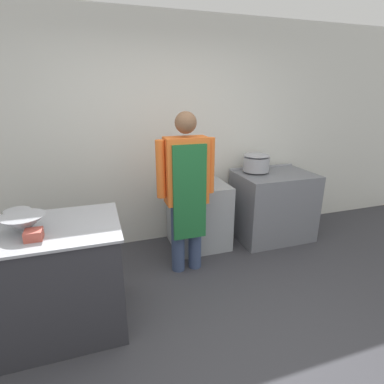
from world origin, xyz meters
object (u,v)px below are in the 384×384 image
Objects in this scene: stove at (273,205)px; person_cook at (186,186)px; fridge_unit at (199,215)px; plastic_tub at (34,235)px; stock_pot at (256,162)px; mixing_bowl at (24,224)px.

person_cook reaches higher than stove.
plastic_tub is (-1.59, -1.16, 0.53)m from fridge_unit.
person_cook is at bearing -122.61° from fridge_unit.
plastic_tub is at bearing -151.84° from person_cook.
stock_pot is at bearing 27.11° from plastic_tub.
plastic_tub reaches higher than fridge_unit.
stock_pot is (2.38, 1.22, 0.07)m from plastic_tub.
fridge_unit is 0.48× the size of person_cook.
mixing_bowl is at bearing 118.94° from plastic_tub.
fridge_unit is at bearing 36.20° from plastic_tub.
stock_pot reaches higher than fridge_unit.
stove is at bearing -4.09° from fridge_unit.
mixing_bowl is (-2.67, -0.96, 0.52)m from stove.
mixing_bowl is 2.60× the size of plastic_tub.
stock_pot is (-0.21, 0.12, 0.57)m from stove.
person_cook reaches higher than plastic_tub.
plastic_tub is (0.07, -0.14, -0.03)m from mixing_bowl.
fridge_unit is 2.44× the size of stock_pot.
mixing_bowl reaches higher than plastic_tub.
stock_pot is at bearing 150.02° from stove.
person_cook is 1.46m from plastic_tub.
person_cook is 1.21m from stock_pot.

